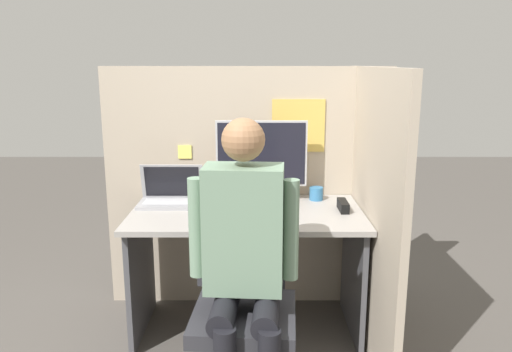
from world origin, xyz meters
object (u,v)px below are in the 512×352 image
at_px(person, 246,253).
at_px(carrot_toy, 269,220).
at_px(laptop, 173,197).
at_px(monitor, 263,157).
at_px(coffee_mug, 318,194).
at_px(office_chair, 245,294).
at_px(paper_box, 263,197).
at_px(stapler, 345,206).

bearing_deg(person, carrot_toy, 78.31).
xyz_separation_m(laptop, carrot_toy, (0.57, -0.37, -0.03)).
height_order(laptop, carrot_toy, laptop).
distance_m(monitor, coffee_mug, 0.42).
bearing_deg(person, coffee_mug, 66.96).
bearing_deg(coffee_mug, office_chair, -117.13).
bearing_deg(paper_box, stapler, -23.70).
height_order(paper_box, laptop, laptop).
xyz_separation_m(monitor, stapler, (0.47, -0.21, -0.25)).
xyz_separation_m(paper_box, laptop, (-0.55, -0.08, 0.02)).
distance_m(monitor, person, 1.02).
xyz_separation_m(laptop, coffee_mug, (0.89, 0.10, -0.01)).
xyz_separation_m(office_chair, coffee_mug, (0.44, 0.85, 0.26)).
xyz_separation_m(carrot_toy, office_chair, (-0.12, -0.39, -0.23)).
height_order(monitor, person, person).
bearing_deg(coffee_mug, monitor, -176.99).
bearing_deg(office_chair, person, -85.85).
bearing_deg(paper_box, person, -94.89).
distance_m(paper_box, stapler, 0.52).
height_order(person, coffee_mug, person).
relative_size(paper_box, laptop, 0.85).
bearing_deg(carrot_toy, coffee_mug, 55.88).
bearing_deg(carrot_toy, monitor, 93.47).
relative_size(laptop, office_chair, 0.38).
relative_size(monitor, office_chair, 0.55).
height_order(monitor, laptop, monitor).
bearing_deg(stapler, laptop, 172.66).
bearing_deg(office_chair, paper_box, 83.50).
xyz_separation_m(stapler, person, (-0.56, -0.78, 0.02)).
distance_m(laptop, stapler, 1.03).
xyz_separation_m(laptop, office_chair, (0.45, -0.76, -0.26)).
bearing_deg(person, paper_box, 85.11).
height_order(laptop, stapler, laptop).
bearing_deg(paper_box, monitor, 90.00).
xyz_separation_m(carrot_toy, coffee_mug, (0.32, 0.47, 0.02)).
height_order(carrot_toy, office_chair, office_chair).
distance_m(paper_box, coffee_mug, 0.34).
distance_m(carrot_toy, coffee_mug, 0.56).
xyz_separation_m(office_chair, person, (0.01, -0.15, 0.26)).
bearing_deg(monitor, carrot_toy, -86.53).
bearing_deg(carrot_toy, laptop, 147.30).
bearing_deg(stapler, carrot_toy, -151.90).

